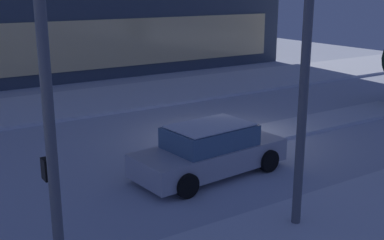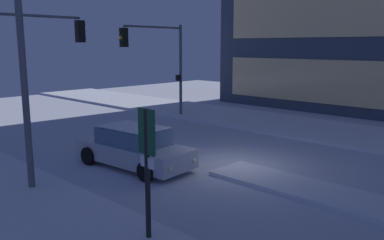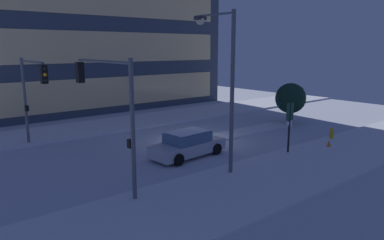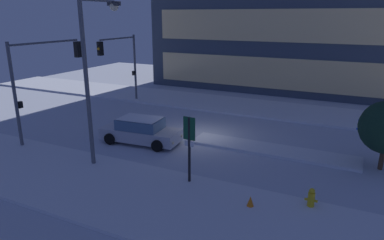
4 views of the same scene
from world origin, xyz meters
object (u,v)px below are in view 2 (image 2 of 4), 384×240
Objects in this scene: traffic_light_corner_near_left at (21,53)px; street_lamp_arched at (43,20)px; car_near at (134,148)px; parking_info_sign at (147,159)px; traffic_light_corner_far_left at (158,54)px.

traffic_light_corner_near_left is 5.63m from street_lamp_arched.
car_near is 6.04m from parking_info_sign.
car_near is 0.61× the size of street_lamp_arched.
street_lamp_arched is at bearing 31.55° from traffic_light_corner_far_left.
traffic_light_corner_near_left is at bearing 5.28° from traffic_light_corner_far_left.
traffic_light_corner_far_left reaches higher than parking_info_sign.
car_near is 0.83× the size of traffic_light_corner_near_left.
parking_info_sign is (11.16, -10.24, -1.89)m from traffic_light_corner_far_left.
parking_info_sign is (4.83, -3.40, 1.25)m from car_near.
traffic_light_corner_near_left reaches higher than parking_info_sign.
traffic_light_corner_far_left is at bearing 128.09° from car_near.
traffic_light_corner_near_left is 0.73× the size of street_lamp_arched.
traffic_light_corner_near_left is at bearing 73.13° from street_lamp_arched.
street_lamp_arched reaches higher than car_near.
car_near is 5.35m from street_lamp_arched.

